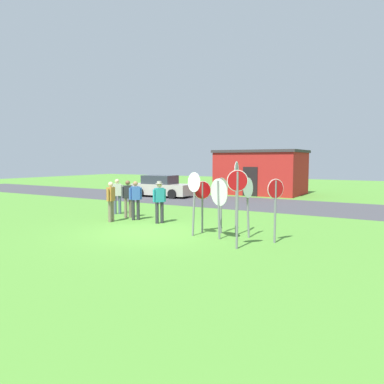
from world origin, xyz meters
The scene contains 17 objects.
ground_plane centered at (0.00, 0.00, 0.00)m, with size 80.00×80.00×0.00m, color #518E33.
street_asphalt centered at (0.00, 10.11, 0.00)m, with size 60.00×6.40×0.01m, color #424247.
building_background centered at (-1.82, 16.37, 1.67)m, with size 6.33×4.54×3.33m.
parked_car_on_street centered at (-7.05, 10.66, 0.69)m, with size 4.37×2.16×1.51m.
stop_sign_rear_right centered at (3.80, -0.74, 1.54)m, with size 0.50×0.41×2.32m.
stop_sign_low_front centered at (3.45, 0.91, 1.36)m, with size 0.17×0.68×2.02m.
stop_sign_far_back centered at (1.75, 0.83, 1.25)m, with size 0.42×0.52×1.86m.
stop_sign_leaning_left centered at (2.96, 1.07, 1.71)m, with size 0.16×0.65×2.56m.
stop_sign_nearest centered at (2.75, 0.16, 1.37)m, with size 0.83×0.44×2.00m.
stop_sign_center_cluster centered at (2.36, 1.10, 1.35)m, with size 0.16×0.75×1.98m.
stop_sign_rear_left centered at (1.75, 0.24, 1.48)m, with size 0.65×0.29×2.19m.
stop_sign_tallest centered at (4.50, 0.60, 1.35)m, with size 0.34×0.54×2.02m.
person_in_dark_shirt centered at (-0.72, 1.63, 0.98)m, with size 0.38×0.49×1.74m.
person_near_signs centered at (-2.81, 2.10, 0.95)m, with size 0.36×0.51×1.69m.
person_in_teal centered at (-4.00, 2.71, 0.95)m, with size 0.40×0.45×1.69m.
person_holding_notes centered at (-2.71, 0.91, 0.95)m, with size 0.30×0.55×1.69m.
person_on_left centered at (-2.10, 1.78, 0.95)m, with size 0.39×0.48×1.69m.
Camera 1 is at (8.13, -10.52, 2.61)m, focal length 34.39 mm.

